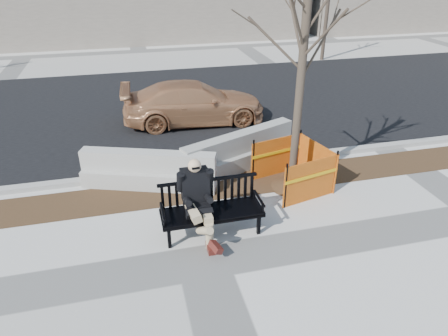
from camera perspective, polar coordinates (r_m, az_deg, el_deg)
The scene contains 11 objects.
ground at distance 7.72m, azimuth -2.95°, elevation -12.98°, with size 120.00×120.00×0.00m, color beige.
mulch_strip at distance 9.81m, azimuth -5.97°, elevation -3.19°, with size 40.00×1.20×0.02m, color #47301C.
asphalt_street at distance 15.43m, azimuth -9.52°, elevation 8.49°, with size 60.00×10.40×0.01m, color black.
curb at distance 10.60m, azimuth -6.77°, elevation -0.35°, with size 60.00×0.25×0.12m, color #9E9B93.
bench at distance 8.42m, azimuth -1.67°, elevation -8.96°, with size 2.07×0.74×1.10m, color black, non-canonical shape.
seated_man at distance 8.42m, azimuth -3.65°, elevation -9.01°, with size 0.70×1.17×1.63m, color black, non-canonical shape.
tree_fence at distance 10.08m, azimuth 9.38°, elevation -2.56°, with size 2.21×2.21×5.52m, color orange, non-canonical shape.
sedan at distance 13.84m, azimuth -4.12°, elevation 6.48°, with size 1.89×4.64×1.35m, color #B0764C.
jersey_barrier_left at distance 10.14m, azimuth -10.25°, elevation -2.44°, with size 3.23×0.65×0.93m, color #ABA9A0, non-canonical shape.
jersey_barrier_right at distance 10.85m, azimuth 2.13°, elevation 0.19°, with size 3.40×0.68×0.97m, color gray, non-canonical shape.
far_tree_right at distance 23.00m, azimuth 13.51°, elevation 14.55°, with size 2.13×2.13×5.75m, color #42352A, non-canonical shape.
Camera 1 is at (-1.04, -5.74, 5.06)m, focal length 32.66 mm.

